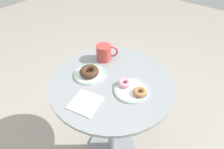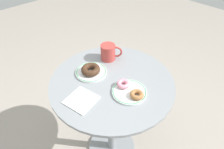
{
  "view_description": "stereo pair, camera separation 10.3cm",
  "coord_description": "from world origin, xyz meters",
  "px_view_note": "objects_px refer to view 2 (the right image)",
  "views": [
    {
      "loc": [
        0.48,
        -0.6,
        1.46
      ],
      "look_at": [
        -0.0,
        0.0,
        0.78
      ],
      "focal_mm": 30.34,
      "sensor_mm": 36.0,
      "label": 1
    },
    {
      "loc": [
        0.56,
        -0.53,
        1.46
      ],
      "look_at": [
        -0.0,
        0.0,
        0.78
      ],
      "focal_mm": 30.34,
      "sensor_mm": 36.0,
      "label": 2
    }
  ],
  "objects_px": {
    "cafe_table": "(112,107)",
    "plate_right": "(130,91)",
    "paper_napkin": "(81,100)",
    "coffee_mug": "(109,52)",
    "donut_chocolate": "(91,70)",
    "donut_cinnamon": "(137,95)",
    "plate_left": "(91,72)",
    "donut_pink_frosted": "(123,84)"
  },
  "relations": [
    {
      "from": "plate_left",
      "to": "paper_napkin",
      "type": "xyz_separation_m",
      "value": [
        0.13,
        -0.17,
        -0.0
      ]
    },
    {
      "from": "cafe_table",
      "to": "paper_napkin",
      "type": "bearing_deg",
      "value": -90.36
    },
    {
      "from": "donut_cinnamon",
      "to": "cafe_table",
      "type": "bearing_deg",
      "value": 179.28
    },
    {
      "from": "plate_left",
      "to": "donut_pink_frosted",
      "type": "xyz_separation_m",
      "value": [
        0.21,
        0.05,
        0.02
      ]
    },
    {
      "from": "cafe_table",
      "to": "donut_chocolate",
      "type": "height_order",
      "value": "donut_chocolate"
    },
    {
      "from": "donut_chocolate",
      "to": "donut_pink_frosted",
      "type": "relative_size",
      "value": 1.55
    },
    {
      "from": "donut_pink_frosted",
      "to": "coffee_mug",
      "type": "distance_m",
      "value": 0.27
    },
    {
      "from": "cafe_table",
      "to": "coffee_mug",
      "type": "relative_size",
      "value": 6.43
    },
    {
      "from": "paper_napkin",
      "to": "cafe_table",
      "type": "bearing_deg",
      "value": 89.64
    },
    {
      "from": "paper_napkin",
      "to": "coffee_mug",
      "type": "height_order",
      "value": "coffee_mug"
    },
    {
      "from": "donut_chocolate",
      "to": "paper_napkin",
      "type": "distance_m",
      "value": 0.21
    },
    {
      "from": "plate_right",
      "to": "paper_napkin",
      "type": "relative_size",
      "value": 1.31
    },
    {
      "from": "donut_chocolate",
      "to": "plate_right",
      "type": "bearing_deg",
      "value": 11.02
    },
    {
      "from": "donut_pink_frosted",
      "to": "coffee_mug",
      "type": "bearing_deg",
      "value": 153.81
    },
    {
      "from": "donut_pink_frosted",
      "to": "plate_left",
      "type": "bearing_deg",
      "value": -167.05
    },
    {
      "from": "plate_left",
      "to": "donut_cinnamon",
      "type": "xyz_separation_m",
      "value": [
        0.31,
        0.04,
        0.02
      ]
    },
    {
      "from": "coffee_mug",
      "to": "plate_left",
      "type": "bearing_deg",
      "value": -79.85
    },
    {
      "from": "donut_cinnamon",
      "to": "coffee_mug",
      "type": "xyz_separation_m",
      "value": [
        -0.34,
        0.13,
        0.03
      ]
    },
    {
      "from": "donut_cinnamon",
      "to": "donut_pink_frosted",
      "type": "xyz_separation_m",
      "value": [
        -0.1,
        0.01,
        0.0
      ]
    },
    {
      "from": "donut_chocolate",
      "to": "coffee_mug",
      "type": "relative_size",
      "value": 0.94
    },
    {
      "from": "plate_right",
      "to": "donut_chocolate",
      "type": "bearing_deg",
      "value": -168.98
    },
    {
      "from": "cafe_table",
      "to": "donut_chocolate",
      "type": "distance_m",
      "value": 0.3
    },
    {
      "from": "plate_left",
      "to": "paper_napkin",
      "type": "bearing_deg",
      "value": -52.76
    },
    {
      "from": "cafe_table",
      "to": "paper_napkin",
      "type": "distance_m",
      "value": 0.32
    },
    {
      "from": "cafe_table",
      "to": "paper_napkin",
      "type": "height_order",
      "value": "paper_napkin"
    },
    {
      "from": "plate_right",
      "to": "coffee_mug",
      "type": "bearing_deg",
      "value": 157.16
    },
    {
      "from": "donut_chocolate",
      "to": "donut_pink_frosted",
      "type": "xyz_separation_m",
      "value": [
        0.21,
        0.05,
        -0.01
      ]
    },
    {
      "from": "plate_right",
      "to": "donut_chocolate",
      "type": "xyz_separation_m",
      "value": [
        -0.26,
        -0.05,
        0.02
      ]
    },
    {
      "from": "donut_chocolate",
      "to": "coffee_mug",
      "type": "distance_m",
      "value": 0.18
    },
    {
      "from": "plate_left",
      "to": "coffee_mug",
      "type": "bearing_deg",
      "value": 100.15
    },
    {
      "from": "plate_right",
      "to": "donut_chocolate",
      "type": "height_order",
      "value": "donut_chocolate"
    },
    {
      "from": "donut_chocolate",
      "to": "coffee_mug",
      "type": "height_order",
      "value": "coffee_mug"
    },
    {
      "from": "cafe_table",
      "to": "donut_cinnamon",
      "type": "relative_size",
      "value": 10.59
    },
    {
      "from": "donut_pink_frosted",
      "to": "cafe_table",
      "type": "bearing_deg",
      "value": -174.91
    },
    {
      "from": "plate_left",
      "to": "cafe_table",
      "type": "bearing_deg",
      "value": 17.6
    },
    {
      "from": "plate_right",
      "to": "donut_pink_frosted",
      "type": "relative_size",
      "value": 2.57
    },
    {
      "from": "cafe_table",
      "to": "donut_cinnamon",
      "type": "xyz_separation_m",
      "value": [
        0.18,
        -0.0,
        0.26
      ]
    },
    {
      "from": "donut_cinnamon",
      "to": "donut_pink_frosted",
      "type": "relative_size",
      "value": 1.0
    },
    {
      "from": "cafe_table",
      "to": "plate_right",
      "type": "height_order",
      "value": "plate_right"
    },
    {
      "from": "donut_pink_frosted",
      "to": "paper_napkin",
      "type": "bearing_deg",
      "value": -110.64
    },
    {
      "from": "paper_napkin",
      "to": "coffee_mug",
      "type": "bearing_deg",
      "value": 115.26
    },
    {
      "from": "cafe_table",
      "to": "donut_pink_frosted",
      "type": "height_order",
      "value": "donut_pink_frosted"
    }
  ]
}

